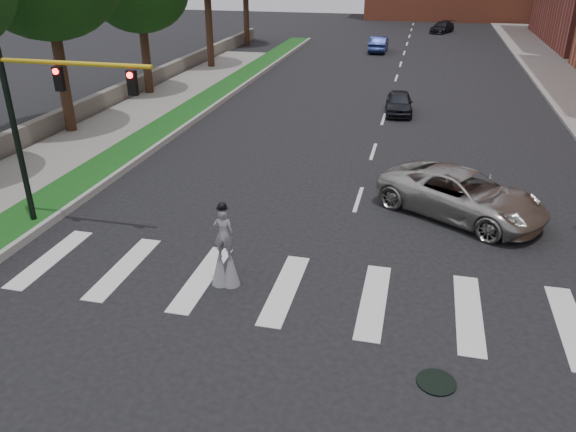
% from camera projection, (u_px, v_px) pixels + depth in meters
% --- Properties ---
extents(ground_plane, '(160.00, 160.00, 0.00)m').
position_uv_depth(ground_plane, '(322.00, 315.00, 15.16)').
color(ground_plane, black).
rests_on(ground_plane, ground).
extents(grass_median, '(2.00, 60.00, 0.25)m').
position_uv_depth(grass_median, '(199.00, 106.00, 35.10)').
color(grass_median, '#134416').
rests_on(grass_median, ground).
extents(median_curb, '(0.20, 60.00, 0.28)m').
position_uv_depth(median_curb, '(214.00, 106.00, 34.87)').
color(median_curb, gray).
rests_on(median_curb, ground).
extents(sidewalk_left, '(4.00, 60.00, 0.18)m').
position_uv_depth(sidewalk_left, '(63.00, 153.00, 26.96)').
color(sidewalk_left, gray).
rests_on(sidewalk_left, ground).
extents(stone_wall, '(0.50, 56.00, 1.10)m').
position_uv_depth(stone_wall, '(133.00, 87.00, 37.83)').
color(stone_wall, '#605B52').
rests_on(stone_wall, ground).
extents(manhole, '(0.90, 0.90, 0.04)m').
position_uv_depth(manhole, '(436.00, 382.00, 12.77)').
color(manhole, black).
rests_on(manhole, ground).
extents(traffic_signal, '(5.30, 0.23, 6.20)m').
position_uv_depth(traffic_signal, '(44.00, 114.00, 18.08)').
color(traffic_signal, black).
rests_on(traffic_signal, ground).
extents(stilt_performer, '(0.84, 0.56, 2.65)m').
position_uv_depth(stilt_performer, '(225.00, 255.00, 16.14)').
color(stilt_performer, '#301D13').
rests_on(stilt_performer, ground).
extents(suv_crossing, '(6.70, 5.55, 1.70)m').
position_uv_depth(suv_crossing, '(462.00, 194.00, 20.48)').
color(suv_crossing, '#A9A6A0').
rests_on(suv_crossing, ground).
extents(car_near, '(1.83, 3.96, 1.31)m').
position_uv_depth(car_near, '(399.00, 103.00, 33.64)').
color(car_near, black).
rests_on(car_near, ground).
extents(car_mid, '(1.59, 4.49, 1.48)m').
position_uv_depth(car_mid, '(379.00, 44.00, 54.13)').
color(car_mid, navy).
rests_on(car_mid, ground).
extents(car_far, '(3.27, 4.77, 1.28)m').
position_uv_depth(car_far, '(442.00, 27.00, 66.86)').
color(car_far, black).
rests_on(car_far, ground).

